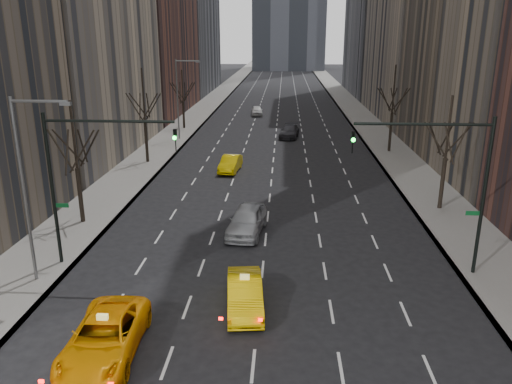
# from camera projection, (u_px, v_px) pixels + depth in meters

# --- Properties ---
(sidewalk_left) EXTENTS (4.50, 320.00, 0.15)m
(sidewalk_left) POSITION_uv_depth(u_px,v_px,m) (204.00, 109.00, 82.03)
(sidewalk_left) COLOR slate
(sidewalk_left) RESTS_ON ground
(sidewalk_right) EXTENTS (4.50, 320.00, 0.15)m
(sidewalk_right) POSITION_uv_depth(u_px,v_px,m) (354.00, 110.00, 80.70)
(sidewalk_right) COLOR slate
(sidewalk_right) RESTS_ON ground
(tree_lw_b) EXTENTS (3.36, 3.50, 7.82)m
(tree_lw_b) POSITION_uv_depth(u_px,v_px,m) (77.00, 168.00, 31.43)
(tree_lw_b) COLOR black
(tree_lw_b) RESTS_ON ground
(tree_lw_c) EXTENTS (3.36, 3.50, 8.74)m
(tree_lw_c) POSITION_uv_depth(u_px,v_px,m) (145.00, 121.00, 46.56)
(tree_lw_c) COLOR black
(tree_lw_c) RESTS_ON ground
(tree_lw_d) EXTENTS (3.36, 3.50, 7.36)m
(tree_lw_d) POSITION_uv_depth(u_px,v_px,m) (183.00, 101.00, 63.84)
(tree_lw_d) COLOR black
(tree_lw_d) RESTS_ON ground
(tree_rw_b) EXTENTS (3.36, 3.50, 7.82)m
(tree_rw_b) POSITION_uv_depth(u_px,v_px,m) (445.00, 158.00, 33.94)
(tree_rw_b) COLOR black
(tree_rw_b) RESTS_ON ground
(tree_rw_c) EXTENTS (3.36, 3.50, 8.74)m
(tree_rw_c) POSITION_uv_depth(u_px,v_px,m) (392.00, 114.00, 50.97)
(tree_rw_c) COLOR black
(tree_rw_c) RESTS_ON ground
(traffic_mast_left) EXTENTS (6.69, 0.39, 8.00)m
(traffic_mast_left) POSITION_uv_depth(u_px,v_px,m) (82.00, 166.00, 25.03)
(traffic_mast_left) COLOR black
(traffic_mast_left) RESTS_ON ground
(traffic_mast_right) EXTENTS (6.69, 0.39, 8.00)m
(traffic_mast_right) POSITION_uv_depth(u_px,v_px,m) (451.00, 171.00, 24.04)
(traffic_mast_right) COLOR black
(traffic_mast_right) RESTS_ON ground
(streetlight_near) EXTENTS (2.83, 0.22, 9.00)m
(streetlight_near) POSITION_uv_depth(u_px,v_px,m) (29.00, 173.00, 23.18)
(streetlight_near) COLOR slate
(streetlight_near) RESTS_ON ground
(streetlight_far) EXTENTS (2.83, 0.22, 9.00)m
(streetlight_far) POSITION_uv_depth(u_px,v_px,m) (180.00, 91.00, 56.49)
(streetlight_far) COLOR slate
(streetlight_far) RESTS_ON ground
(taxi_suv) EXTENTS (2.76, 5.63, 1.54)m
(taxi_suv) POSITION_uv_depth(u_px,v_px,m) (105.00, 337.00, 19.00)
(taxi_suv) COLOR #F59905
(taxi_suv) RESTS_ON ground
(taxi_sedan) EXTENTS (2.00, 4.54, 1.45)m
(taxi_sedan) POSITION_uv_depth(u_px,v_px,m) (245.00, 294.00, 22.26)
(taxi_sedan) COLOR yellow
(taxi_sedan) RESTS_ON ground
(silver_sedan_ahead) EXTENTS (2.60, 5.17, 1.69)m
(silver_sedan_ahead) POSITION_uv_depth(u_px,v_px,m) (247.00, 220.00, 30.72)
(silver_sedan_ahead) COLOR #A4A7AC
(silver_sedan_ahead) RESTS_ON ground
(far_taxi) EXTENTS (1.92, 4.39, 1.40)m
(far_taxi) POSITION_uv_depth(u_px,v_px,m) (230.00, 164.00, 44.71)
(far_taxi) COLOR yellow
(far_taxi) RESTS_ON ground
(far_suv_grey) EXTENTS (2.70, 5.28, 1.47)m
(far_suv_grey) POSITION_uv_depth(u_px,v_px,m) (289.00, 131.00, 59.44)
(far_suv_grey) COLOR #2A2A2F
(far_suv_grey) RESTS_ON ground
(far_car_white) EXTENTS (1.96, 4.24, 1.41)m
(far_car_white) POSITION_uv_depth(u_px,v_px,m) (257.00, 111.00, 75.53)
(far_car_white) COLOR silver
(far_car_white) RESTS_ON ground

